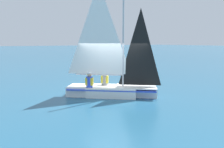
% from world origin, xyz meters
% --- Properties ---
extents(ground_plane, '(260.00, 260.00, 0.00)m').
position_xyz_m(ground_plane, '(0.00, 0.00, 0.00)').
color(ground_plane, '#235675').
extents(sailboat_main, '(3.65, 4.02, 5.38)m').
position_xyz_m(sailboat_main, '(-0.02, -0.03, 0.83)').
color(sailboat_main, white).
rests_on(sailboat_main, ground_plane).
extents(sailor_helm, '(0.42, 0.43, 1.16)m').
position_xyz_m(sailor_helm, '(-0.51, -0.10, 0.63)').
color(sailor_helm, black).
rests_on(sailor_helm, ground_plane).
extents(sailor_crew, '(0.42, 0.43, 1.16)m').
position_xyz_m(sailor_crew, '(-0.40, -1.00, 0.63)').
color(sailor_crew, black).
rests_on(sailor_crew, ground_plane).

